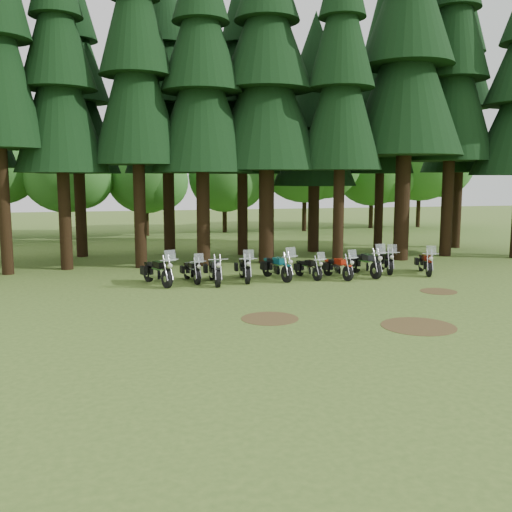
% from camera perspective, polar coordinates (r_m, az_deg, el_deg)
% --- Properties ---
extents(ground, '(120.00, 120.00, 0.00)m').
position_cam_1_polar(ground, '(20.68, 7.90, -4.41)').
color(ground, '#486727').
rests_on(ground, ground).
extents(pine_front_2, '(4.32, 4.32, 16.22)m').
position_cam_1_polar(pine_front_2, '(29.06, -19.20, 18.01)').
color(pine_front_2, black).
rests_on(pine_front_2, ground).
extents(pine_front_3, '(4.32, 4.32, 17.57)m').
position_cam_1_polar(pine_front_3, '(28.89, -11.98, 19.97)').
color(pine_front_3, black).
rests_on(pine_front_3, ground).
extents(pine_front_4, '(4.95, 4.95, 16.33)m').
position_cam_1_polar(pine_front_4, '(28.96, -5.49, 18.57)').
color(pine_front_4, black).
rests_on(pine_front_4, ground).
extents(pine_front_5, '(5.81, 5.81, 16.72)m').
position_cam_1_polar(pine_front_5, '(29.73, 1.09, 18.77)').
color(pine_front_5, black).
rests_on(pine_front_5, ground).
extents(pine_front_6, '(4.15, 4.15, 16.75)m').
position_cam_1_polar(pine_front_6, '(29.50, 8.54, 18.81)').
color(pine_front_6, black).
rests_on(pine_front_6, ground).
extents(pine_front_7, '(5.98, 5.98, 19.41)m').
position_cam_1_polar(pine_front_7, '(32.17, 14.95, 20.61)').
color(pine_front_7, black).
rests_on(pine_front_7, ground).
extents(pine_front_8, '(4.79, 4.79, 18.63)m').
position_cam_1_polar(pine_front_8, '(34.41, 19.19, 18.78)').
color(pine_front_8, black).
rests_on(pine_front_8, ground).
extents(pine_back_1, '(4.52, 4.52, 16.22)m').
position_cam_1_polar(pine_back_1, '(33.48, -17.64, 16.65)').
color(pine_back_1, black).
rests_on(pine_back_1, ground).
extents(pine_back_2, '(4.85, 4.85, 16.30)m').
position_cam_1_polar(pine_back_2, '(33.69, -8.95, 16.95)').
color(pine_back_2, black).
rests_on(pine_back_2, ground).
extents(pine_back_3, '(4.35, 4.35, 16.20)m').
position_cam_1_polar(pine_back_3, '(32.91, -1.40, 17.15)').
color(pine_back_3, black).
rests_on(pine_back_3, ground).
extents(pine_back_4, '(4.94, 4.94, 13.78)m').
position_cam_1_polar(pine_back_4, '(34.25, 5.92, 14.29)').
color(pine_back_4, black).
rests_on(pine_back_4, ground).
extents(pine_back_5, '(3.94, 3.94, 16.33)m').
position_cam_1_polar(pine_back_5, '(35.70, 12.52, 16.36)').
color(pine_back_5, black).
rests_on(pine_back_5, ground).
extents(pine_back_6, '(4.59, 4.59, 16.58)m').
position_cam_1_polar(pine_back_6, '(38.30, 19.92, 15.71)').
color(pine_back_6, black).
rests_on(pine_back_6, ground).
extents(decid_2, '(6.72, 6.53, 8.40)m').
position_cam_1_polar(decid_2, '(43.54, -18.22, 8.20)').
color(decid_2, black).
rests_on(decid_2, ground).
extents(decid_3, '(6.12, 5.95, 7.65)m').
position_cam_1_polar(decid_3, '(43.91, -10.63, 7.87)').
color(decid_3, black).
rests_on(decid_3, ground).
extents(decid_4, '(5.93, 5.76, 7.41)m').
position_cam_1_polar(decid_4, '(45.95, -2.81, 7.81)').
color(decid_4, black).
rests_on(decid_4, ground).
extents(decid_5, '(8.45, 8.21, 10.56)m').
position_cam_1_polar(decid_5, '(47.24, 5.45, 10.04)').
color(decid_5, black).
rests_on(decid_5, ground).
extents(decid_6, '(7.06, 6.86, 8.82)m').
position_cam_1_polar(decid_6, '(50.98, 11.96, 8.58)').
color(decid_6, black).
rests_on(decid_6, ground).
extents(decid_7, '(8.44, 8.20, 10.55)m').
position_cam_1_polar(decid_7, '(53.06, 16.60, 9.49)').
color(decid_7, black).
rests_on(decid_7, ground).
extents(dirt_patch_0, '(1.80, 1.80, 0.01)m').
position_cam_1_polar(dirt_patch_0, '(17.87, 1.40, -6.26)').
color(dirt_patch_0, '#4C3D1E').
rests_on(dirt_patch_0, ground).
extents(dirt_patch_1, '(1.40, 1.40, 0.01)m').
position_cam_1_polar(dirt_patch_1, '(23.17, 17.79, -3.38)').
color(dirt_patch_1, '#4C3D1E').
rests_on(dirt_patch_1, ground).
extents(dirt_patch_2, '(2.20, 2.20, 0.01)m').
position_cam_1_polar(dirt_patch_2, '(17.63, 15.93, -6.76)').
color(dirt_patch_2, '#4C3D1E').
rests_on(dirt_patch_2, ground).
extents(motorcycle_0, '(1.18, 2.42, 1.56)m').
position_cam_1_polar(motorcycle_0, '(23.68, -9.83, -1.62)').
color(motorcycle_0, black).
rests_on(motorcycle_0, ground).
extents(motorcycle_1, '(0.59, 2.12, 1.33)m').
position_cam_1_polar(motorcycle_1, '(24.18, -6.43, -1.54)').
color(motorcycle_1, black).
rests_on(motorcycle_1, ground).
extents(motorcycle_2, '(0.37, 2.45, 1.00)m').
position_cam_1_polar(motorcycle_2, '(23.73, -4.18, -1.54)').
color(motorcycle_2, black).
rests_on(motorcycle_2, ground).
extents(motorcycle_3, '(0.52, 2.34, 1.47)m').
position_cam_1_polar(motorcycle_3, '(24.30, -1.15, -1.34)').
color(motorcycle_3, black).
rests_on(motorcycle_3, ground).
extents(motorcycle_4, '(0.85, 2.41, 1.52)m').
position_cam_1_polar(motorcycle_4, '(24.59, 2.11, -1.19)').
color(motorcycle_4, black).
rests_on(motorcycle_4, ground).
extents(motorcycle_5, '(0.74, 2.01, 1.27)m').
position_cam_1_polar(motorcycle_5, '(24.98, 5.25, -1.27)').
color(motorcycle_5, black).
rests_on(motorcycle_5, ground).
extents(motorcycle_6, '(0.72, 2.20, 1.38)m').
position_cam_1_polar(motorcycle_6, '(25.11, 8.19, -1.19)').
color(motorcycle_6, black).
rests_on(motorcycle_6, ground).
extents(motorcycle_7, '(0.60, 2.51, 1.57)m').
position_cam_1_polar(motorcycle_7, '(25.95, 10.90, -0.82)').
color(motorcycle_7, black).
rests_on(motorcycle_7, ground).
extents(motorcycle_8, '(0.84, 2.27, 1.43)m').
position_cam_1_polar(motorcycle_8, '(27.14, 12.88, -0.60)').
color(motorcycle_8, black).
rests_on(motorcycle_8, ground).
extents(motorcycle_9, '(0.99, 2.22, 1.42)m').
position_cam_1_polar(motorcycle_9, '(27.16, 16.57, -0.73)').
color(motorcycle_9, black).
rests_on(motorcycle_9, ground).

